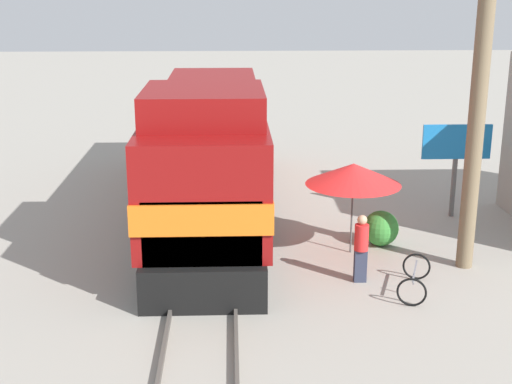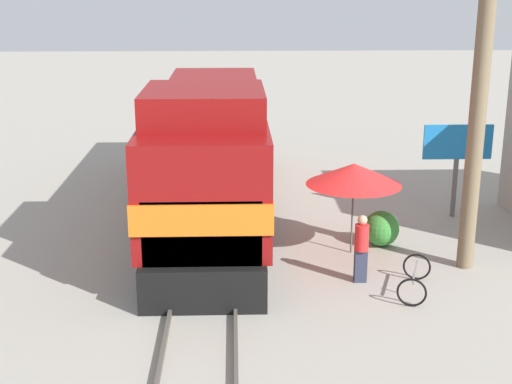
{
  "view_description": "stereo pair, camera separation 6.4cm",
  "coord_description": "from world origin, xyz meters",
  "px_view_note": "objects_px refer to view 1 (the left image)",
  "views": [
    {
      "loc": [
        0.64,
        -16.74,
        7.02
      ],
      "look_at": [
        1.2,
        -1.5,
        2.52
      ],
      "focal_mm": 50.0,
      "sensor_mm": 36.0,
      "label": 1
    },
    {
      "loc": [
        0.7,
        -16.74,
        7.02
      ],
      "look_at": [
        1.2,
        -1.5,
        2.52
      ],
      "focal_mm": 50.0,
      "sensor_mm": 36.0,
      "label": 2
    }
  ],
  "objects_px": {
    "billboard_sign": "(456,148)",
    "bicycle": "(414,278)",
    "person_bystander": "(361,246)",
    "locomotive": "(210,154)",
    "vendor_umbrella": "(353,174)",
    "utility_pole": "(483,43)"
  },
  "relations": [
    {
      "from": "billboard_sign",
      "to": "bicycle",
      "type": "height_order",
      "value": "billboard_sign"
    },
    {
      "from": "person_bystander",
      "to": "bicycle",
      "type": "relative_size",
      "value": 0.97
    },
    {
      "from": "billboard_sign",
      "to": "person_bystander",
      "type": "distance_m",
      "value": 6.34
    },
    {
      "from": "person_bystander",
      "to": "locomotive",
      "type": "bearing_deg",
      "value": 125.95
    },
    {
      "from": "vendor_umbrella",
      "to": "billboard_sign",
      "type": "bearing_deg",
      "value": 39.44
    },
    {
      "from": "locomotive",
      "to": "billboard_sign",
      "type": "xyz_separation_m",
      "value": [
        7.52,
        -0.24,
        0.18
      ]
    },
    {
      "from": "vendor_umbrella",
      "to": "billboard_sign",
      "type": "relative_size",
      "value": 0.87
    },
    {
      "from": "locomotive",
      "to": "person_bystander",
      "type": "relative_size",
      "value": 8.61
    },
    {
      "from": "vendor_umbrella",
      "to": "bicycle",
      "type": "height_order",
      "value": "vendor_umbrella"
    },
    {
      "from": "vendor_umbrella",
      "to": "billboard_sign",
      "type": "distance_m",
      "value": 4.75
    },
    {
      "from": "vendor_umbrella",
      "to": "locomotive",
      "type": "bearing_deg",
      "value": 139.8
    },
    {
      "from": "locomotive",
      "to": "vendor_umbrella",
      "type": "xyz_separation_m",
      "value": [
        3.85,
        -3.26,
        0.19
      ]
    },
    {
      "from": "vendor_umbrella",
      "to": "person_bystander",
      "type": "xyz_separation_m",
      "value": [
        -0.09,
        -1.93,
        -1.27
      ]
    },
    {
      "from": "utility_pole",
      "to": "person_bystander",
      "type": "xyz_separation_m",
      "value": [
        -2.85,
        -0.87,
        -4.73
      ]
    },
    {
      "from": "bicycle",
      "to": "locomotive",
      "type": "bearing_deg",
      "value": 148.17
    },
    {
      "from": "utility_pole",
      "to": "vendor_umbrella",
      "type": "distance_m",
      "value": 4.55
    },
    {
      "from": "billboard_sign",
      "to": "locomotive",
      "type": "bearing_deg",
      "value": 178.16
    },
    {
      "from": "utility_pole",
      "to": "person_bystander",
      "type": "height_order",
      "value": "utility_pole"
    },
    {
      "from": "locomotive",
      "to": "utility_pole",
      "type": "distance_m",
      "value": 8.7
    },
    {
      "from": "vendor_umbrella",
      "to": "person_bystander",
      "type": "bearing_deg",
      "value": -92.67
    },
    {
      "from": "locomotive",
      "to": "vendor_umbrella",
      "type": "distance_m",
      "value": 5.05
    },
    {
      "from": "utility_pole",
      "to": "bicycle",
      "type": "xyz_separation_m",
      "value": [
        -1.7,
        -1.55,
        -5.3
      ]
    }
  ]
}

